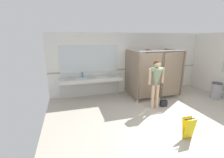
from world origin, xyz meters
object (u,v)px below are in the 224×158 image
(soap_dispenser, at_px, (82,75))
(wet_floor_sign, at_px, (189,128))
(trash_bin, at_px, (216,91))
(handbag, at_px, (164,103))
(person_standing, at_px, (156,78))

(soap_dispenser, bearing_deg, wet_floor_sign, -58.49)
(trash_bin, relative_size, handbag, 1.84)
(person_standing, distance_m, handbag, 1.04)
(soap_dispenser, bearing_deg, trash_bin, -17.86)
(person_standing, relative_size, handbag, 4.79)
(person_standing, height_order, wet_floor_sign, person_standing)
(soap_dispenser, bearing_deg, handbag, -33.47)
(soap_dispenser, distance_m, wet_floor_sign, 4.23)
(person_standing, height_order, handbag, person_standing)
(wet_floor_sign, bearing_deg, soap_dispenser, 121.51)
(wet_floor_sign, bearing_deg, person_standing, 86.29)
(soap_dispenser, bearing_deg, person_standing, -38.07)
(person_standing, relative_size, soap_dispenser, 7.83)
(person_standing, xyz_separation_m, handbag, (0.39, 0.02, -0.97))
(handbag, bearing_deg, wet_floor_sign, -105.81)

